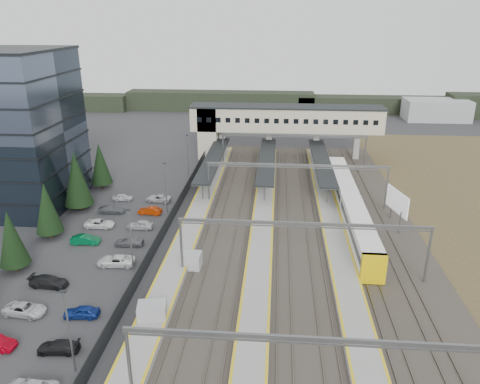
# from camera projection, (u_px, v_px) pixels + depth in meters

# --- Properties ---
(ground) EXTENTS (220.00, 220.00, 0.00)m
(ground) POSITION_uv_depth(u_px,v_px,m) (209.00, 243.00, 63.00)
(ground) COLOR #2B2B2D
(ground) RESTS_ON ground
(conifer_row) EXTENTS (4.42, 49.82, 9.50)m
(conifer_row) POSITION_uv_depth(u_px,v_px,m) (32.00, 217.00, 59.38)
(conifer_row) COLOR black
(conifer_row) RESTS_ON ground
(car_park) EXTENTS (10.60, 44.68, 1.28)m
(car_park) POSITION_uv_depth(u_px,v_px,m) (93.00, 261.00, 57.23)
(car_park) COLOR #9C9CA1
(car_park) RESTS_ON ground
(lampposts) EXTENTS (0.50, 53.25, 8.07)m
(lampposts) POSITION_uv_depth(u_px,v_px,m) (151.00, 208.00, 63.25)
(lampposts) COLOR slate
(lampposts) RESTS_ON ground
(fence) EXTENTS (0.08, 90.00, 2.00)m
(fence) POSITION_uv_depth(u_px,v_px,m) (169.00, 220.00, 67.81)
(fence) COLOR #26282B
(fence) RESTS_ON ground
(relay_cabin_near) EXTENTS (3.09, 2.49, 2.32)m
(relay_cabin_near) POSITION_uv_depth(u_px,v_px,m) (152.00, 314.00, 46.09)
(relay_cabin_near) COLOR #9D9FA2
(relay_cabin_near) RESTS_ON ground
(relay_cabin_far) EXTENTS (2.45, 2.08, 2.14)m
(relay_cabin_far) POSITION_uv_depth(u_px,v_px,m) (191.00, 261.00, 56.26)
(relay_cabin_far) COLOR #9D9FA2
(relay_cabin_far) RESTS_ON ground
(rail_corridor) EXTENTS (34.00, 90.00, 0.92)m
(rail_corridor) POSITION_uv_depth(u_px,v_px,m) (279.00, 228.00, 66.85)
(rail_corridor) COLOR #35312A
(rail_corridor) RESTS_ON ground
(canopies) EXTENTS (23.10, 30.00, 3.28)m
(canopies) POSITION_uv_depth(u_px,v_px,m) (267.00, 159.00, 86.27)
(canopies) COLOR black
(canopies) RESTS_ON ground
(footbridge) EXTENTS (40.40, 6.40, 11.20)m
(footbridge) POSITION_uv_depth(u_px,v_px,m) (273.00, 121.00, 98.79)
(footbridge) COLOR #BEB094
(footbridge) RESTS_ON ground
(gantries) EXTENTS (28.40, 62.28, 7.17)m
(gantries) POSITION_uv_depth(u_px,v_px,m) (300.00, 197.00, 62.77)
(gantries) COLOR slate
(gantries) RESTS_ON ground
(train) EXTENTS (2.82, 39.14, 3.54)m
(train) POSITION_uv_depth(u_px,v_px,m) (350.00, 205.00, 70.33)
(train) COLOR white
(train) RESTS_ON ground
(billboard) EXTENTS (1.65, 6.23, 5.48)m
(billboard) POSITION_uv_depth(u_px,v_px,m) (397.00, 203.00, 66.83)
(billboard) COLOR slate
(billboard) RESTS_ON ground
(treeline_far) EXTENTS (170.00, 19.00, 7.00)m
(treeline_far) POSITION_uv_depth(u_px,v_px,m) (326.00, 104.00, 146.21)
(treeline_far) COLOR black
(treeline_far) RESTS_ON ground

